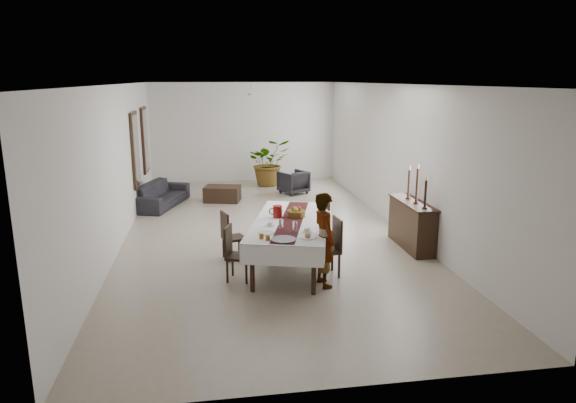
{
  "coord_description": "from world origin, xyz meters",
  "views": [
    {
      "loc": [
        -1.21,
        -10.85,
        3.32
      ],
      "look_at": [
        0.27,
        -1.54,
        1.05
      ],
      "focal_mm": 32.0,
      "sensor_mm": 36.0,
      "label": 1
    }
  ],
  "objects_px": {
    "dining_table_top": "(292,222)",
    "red_pitcher": "(277,212)",
    "woman": "(324,240)",
    "sofa": "(161,194)",
    "sideboard_body": "(412,225)"
  },
  "relations": [
    {
      "from": "red_pitcher",
      "to": "sideboard_body",
      "type": "xyz_separation_m",
      "value": [
        2.76,
        0.4,
        -0.5
      ]
    },
    {
      "from": "dining_table_top",
      "to": "sideboard_body",
      "type": "distance_m",
      "value": 2.64
    },
    {
      "from": "red_pitcher",
      "to": "sofa",
      "type": "bearing_deg",
      "value": 117.84
    },
    {
      "from": "red_pitcher",
      "to": "sideboard_body",
      "type": "bearing_deg",
      "value": 8.16
    },
    {
      "from": "dining_table_top",
      "to": "woman",
      "type": "distance_m",
      "value": 1.07
    },
    {
      "from": "woman",
      "to": "sideboard_body",
      "type": "relative_size",
      "value": 1.02
    },
    {
      "from": "dining_table_top",
      "to": "woman",
      "type": "bearing_deg",
      "value": -54.0
    },
    {
      "from": "woman",
      "to": "sofa",
      "type": "distance_m",
      "value": 6.71
    },
    {
      "from": "sofa",
      "to": "dining_table_top",
      "type": "bearing_deg",
      "value": -132.55
    },
    {
      "from": "dining_table_top",
      "to": "sofa",
      "type": "xyz_separation_m",
      "value": [
        -2.71,
        4.95,
        -0.49
      ]
    },
    {
      "from": "dining_table_top",
      "to": "red_pitcher",
      "type": "xyz_separation_m",
      "value": [
        -0.22,
        0.24,
        0.15
      ]
    },
    {
      "from": "dining_table_top",
      "to": "red_pitcher",
      "type": "bearing_deg",
      "value": 149.04
    },
    {
      "from": "woman",
      "to": "sofa",
      "type": "relative_size",
      "value": 0.73
    },
    {
      "from": "woman",
      "to": "sideboard_body",
      "type": "distance_m",
      "value": 2.73
    },
    {
      "from": "sofa",
      "to": "sideboard_body",
      "type": "bearing_deg",
      "value": -110.69
    }
  ]
}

